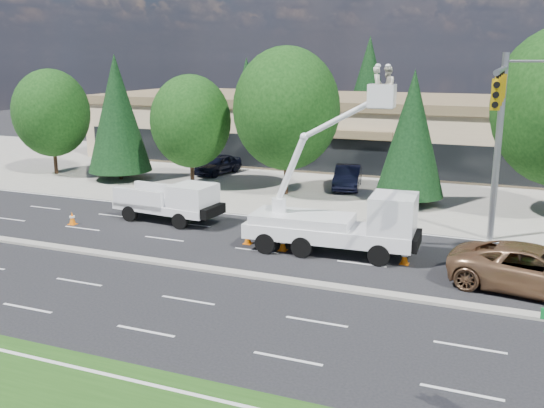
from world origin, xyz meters
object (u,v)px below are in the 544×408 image
at_px(signal_mast, 500,121).
at_px(bucket_truck, 344,216).
at_px(utility_pickup, 172,206).
at_px(minivan, 535,270).

relative_size(signal_mast, bucket_truck, 1.19).
height_order(utility_pickup, minivan, utility_pickup).
bearing_deg(minivan, bucket_truck, 87.36).
relative_size(bucket_truck, minivan, 1.34).
xyz_separation_m(signal_mast, bucket_truck, (-6.15, -2.81, -4.23)).
height_order(bucket_truck, minivan, bucket_truck).
xyz_separation_m(signal_mast, minivan, (1.85, -4.48, -5.17)).
bearing_deg(signal_mast, bucket_truck, -155.47).
distance_m(utility_pickup, minivan, 18.52).
xyz_separation_m(signal_mast, utility_pickup, (-16.31, -0.89, -5.15)).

